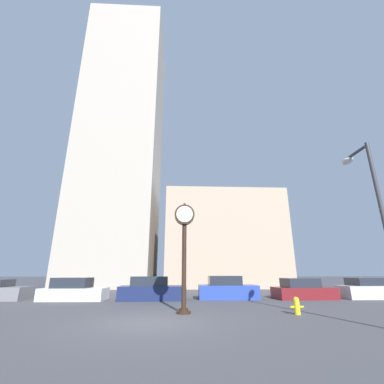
# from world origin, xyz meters

# --- Properties ---
(ground_plane) EXTENTS (200.00, 200.00, 0.00)m
(ground_plane) POSITION_xyz_m (0.00, 0.00, 0.00)
(ground_plane) COLOR #424247
(building_tall_tower) EXTENTS (10.20, 12.00, 39.38)m
(building_tall_tower) POSITION_xyz_m (-7.42, 24.00, 19.69)
(building_tall_tower) COLOR #ADA393
(building_tall_tower) RESTS_ON ground_plane
(building_storefront_row) EXTENTS (14.19, 12.00, 11.26)m
(building_storefront_row) POSITION_xyz_m (6.48, 24.00, 5.63)
(building_storefront_row) COLOR tan
(building_storefront_row) RESTS_ON ground_plane
(street_clock) EXTENTS (0.95, 0.62, 4.97)m
(street_clock) POSITION_xyz_m (1.22, 2.00, 3.38)
(street_clock) COLOR black
(street_clock) RESTS_ON ground_plane
(car_white) EXTENTS (4.00, 1.98, 1.38)m
(car_white) POSITION_xyz_m (-5.80, 7.86, 0.58)
(car_white) COLOR silver
(car_white) RESTS_ON ground_plane
(car_navy) EXTENTS (4.35, 2.08, 1.46)m
(car_navy) POSITION_xyz_m (-0.76, 7.77, 0.61)
(car_navy) COLOR #19234C
(car_navy) RESTS_ON ground_plane
(car_blue) EXTENTS (3.99, 2.03, 1.48)m
(car_blue) POSITION_xyz_m (4.27, 8.24, 0.62)
(car_blue) COLOR #28429E
(car_blue) RESTS_ON ground_plane
(car_maroon) EXTENTS (3.98, 2.08, 1.33)m
(car_maroon) POSITION_xyz_m (9.40, 8.01, 0.56)
(car_maroon) COLOR maroon
(car_maroon) RESTS_ON ground_plane
(car_silver) EXTENTS (4.57, 1.95, 1.35)m
(car_silver) POSITION_xyz_m (14.36, 8.05, 0.57)
(car_silver) COLOR #BCBCC1
(car_silver) RESTS_ON ground_plane
(fire_hydrant_near) EXTENTS (0.57, 0.25, 0.71)m
(fire_hydrant_near) POSITION_xyz_m (6.07, 1.50, 0.36)
(fire_hydrant_near) COLOR yellow
(fire_hydrant_near) RESTS_ON ground_plane
(street_lamp_right) EXTENTS (0.36, 1.57, 6.29)m
(street_lamp_right) POSITION_xyz_m (7.85, -1.68, 4.19)
(street_lamp_right) COLOR #38383D
(street_lamp_right) RESTS_ON ground_plane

